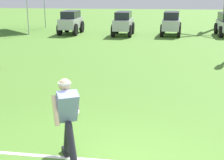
% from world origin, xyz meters
% --- Properties ---
extents(frisbee_thrower, '(0.54, 1.11, 1.42)m').
position_xyz_m(frisbee_thrower, '(-0.74, 0.35, 0.80)').
color(frisbee_thrower, '#23232D').
rests_on(frisbee_thrower, ground_plane).
extents(frisbee_in_flight, '(0.38, 0.37, 0.12)m').
position_xyz_m(frisbee_in_flight, '(-0.80, 0.91, 0.68)').
color(frisbee_in_flight, white).
extents(parked_car_slot_a, '(1.28, 2.40, 1.40)m').
position_xyz_m(parked_car_slot_a, '(-4.27, 16.08, 0.74)').
color(parked_car_slot_a, '#B7BABF').
rests_on(parked_car_slot_a, ground_plane).
extents(parked_car_slot_b, '(1.27, 2.40, 1.40)m').
position_xyz_m(parked_car_slot_b, '(-1.00, 15.78, 0.74)').
color(parked_car_slot_b, '#B7BABF').
rests_on(parked_car_slot_b, ground_plane).
extents(parked_car_slot_c, '(1.38, 2.44, 1.40)m').
position_xyz_m(parked_car_slot_c, '(1.87, 16.09, 0.74)').
color(parked_car_slot_c, '#B7BABF').
rests_on(parked_car_slot_c, ground_plane).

